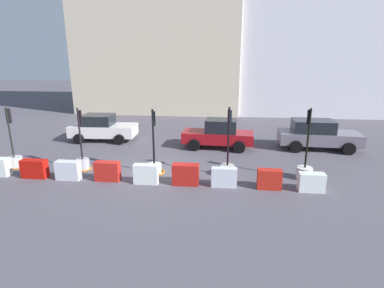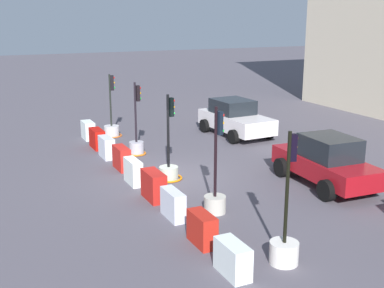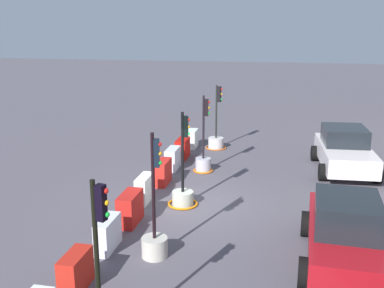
# 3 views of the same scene
# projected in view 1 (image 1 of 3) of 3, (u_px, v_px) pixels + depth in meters

# --- Properties ---
(ground_plane) EXTENTS (120.00, 120.00, 0.00)m
(ground_plane) POSITION_uv_depth(u_px,v_px,m) (153.00, 172.00, 14.40)
(ground_plane) COLOR #504B55
(traffic_light_0) EXTENTS (0.97, 0.97, 2.97)m
(traffic_light_0) POSITION_uv_depth(u_px,v_px,m) (14.00, 159.00, 14.95)
(traffic_light_0) COLOR silver
(traffic_light_0) RESTS_ON ground_plane
(traffic_light_1) EXTENTS (0.79, 0.79, 3.01)m
(traffic_light_1) POSITION_uv_depth(u_px,v_px,m) (83.00, 160.00, 14.57)
(traffic_light_1) COLOR #A9A6B2
(traffic_light_1) RESTS_ON ground_plane
(traffic_light_2) EXTENTS (0.97, 0.97, 3.03)m
(traffic_light_2) POSITION_uv_depth(u_px,v_px,m) (154.00, 164.00, 14.17)
(traffic_light_2) COLOR #B2B8A6
(traffic_light_2) RESTS_ON ground_plane
(traffic_light_3) EXTENTS (0.65, 0.65, 3.17)m
(traffic_light_3) POSITION_uv_depth(u_px,v_px,m) (228.00, 164.00, 13.80)
(traffic_light_3) COLOR #B4AFA3
(traffic_light_3) RESTS_ON ground_plane
(traffic_light_4) EXTENTS (0.69, 0.69, 3.19)m
(traffic_light_4) POSITION_uv_depth(u_px,v_px,m) (305.00, 168.00, 13.45)
(traffic_light_4) COLOR silver
(traffic_light_4) RESTS_ON ground_plane
(construction_barrier_1) EXTENTS (1.14, 0.45, 0.83)m
(construction_barrier_1) POSITION_uv_depth(u_px,v_px,m) (35.00, 169.00, 13.60)
(construction_barrier_1) COLOR red
(construction_barrier_1) RESTS_ON ground_plane
(construction_barrier_2) EXTENTS (1.07, 0.43, 0.85)m
(construction_barrier_2) POSITION_uv_depth(u_px,v_px,m) (68.00, 170.00, 13.39)
(construction_barrier_2) COLOR silver
(construction_barrier_2) RESTS_ON ground_plane
(construction_barrier_3) EXTENTS (1.09, 0.41, 0.86)m
(construction_barrier_3) POSITION_uv_depth(u_px,v_px,m) (107.00, 171.00, 13.26)
(construction_barrier_3) COLOR red
(construction_barrier_3) RESTS_ON ground_plane
(construction_barrier_4) EXTENTS (1.05, 0.37, 0.86)m
(construction_barrier_4) POSITION_uv_depth(u_px,v_px,m) (146.00, 174.00, 12.93)
(construction_barrier_4) COLOR white
(construction_barrier_4) RESTS_ON ground_plane
(construction_barrier_5) EXTENTS (1.11, 0.49, 0.91)m
(construction_barrier_5) POSITION_uv_depth(u_px,v_px,m) (186.00, 174.00, 12.83)
(construction_barrier_5) COLOR #B41C16
(construction_barrier_5) RESTS_ON ground_plane
(construction_barrier_6) EXTENTS (1.06, 0.37, 0.83)m
(construction_barrier_6) POSITION_uv_depth(u_px,v_px,m) (224.00, 177.00, 12.62)
(construction_barrier_6) COLOR silver
(construction_barrier_6) RESTS_ON ground_plane
(construction_barrier_7) EXTENTS (0.98, 0.43, 0.83)m
(construction_barrier_7) POSITION_uv_depth(u_px,v_px,m) (269.00, 179.00, 12.42)
(construction_barrier_7) COLOR red
(construction_barrier_7) RESTS_ON ground_plane
(construction_barrier_8) EXTENTS (1.02, 0.46, 0.77)m
(construction_barrier_8) POSITION_uv_depth(u_px,v_px,m) (311.00, 182.00, 12.18)
(construction_barrier_8) COLOR silver
(construction_barrier_8) RESTS_ON ground_plane
(car_grey_saloon) EXTENTS (4.65, 2.33, 1.74)m
(car_grey_saloon) POSITION_uv_depth(u_px,v_px,m) (317.00, 135.00, 17.89)
(car_grey_saloon) COLOR slate
(car_grey_saloon) RESTS_ON ground_plane
(car_red_compact) EXTENTS (4.27, 2.20, 1.74)m
(car_red_compact) POSITION_uv_depth(u_px,v_px,m) (219.00, 134.00, 18.11)
(car_red_compact) COLOR maroon
(car_red_compact) RESTS_ON ground_plane
(car_white_van) EXTENTS (4.29, 2.40, 1.70)m
(car_white_van) POSITION_uv_depth(u_px,v_px,m) (102.00, 128.00, 19.79)
(car_white_van) COLOR silver
(car_white_van) RESTS_ON ground_plane
(building_main_facade) EXTENTS (16.46, 10.17, 18.26)m
(building_main_facade) POSITION_uv_depth(u_px,v_px,m) (162.00, 19.00, 30.78)
(building_main_facade) COLOR beige
(building_main_facade) RESTS_ON ground_plane
(building_corner_block) EXTENTS (18.71, 9.23, 11.87)m
(building_corner_block) POSITION_uv_depth(u_px,v_px,m) (313.00, 51.00, 29.91)
(building_corner_block) COLOR silver
(building_corner_block) RESTS_ON ground_plane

